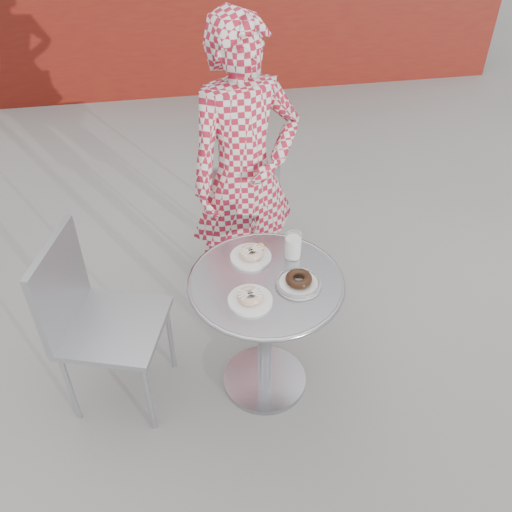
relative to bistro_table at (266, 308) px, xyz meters
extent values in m
plane|color=#A2A09A|center=(-0.02, -0.02, -0.54)|extent=(60.00, 60.00, 0.00)
cube|color=maroon|center=(-0.02, 3.66, -0.04)|extent=(6.02, 0.20, 1.00)
cylinder|color=#B6B6BA|center=(0.00, 0.00, -0.53)|extent=(0.43, 0.43, 0.03)
cylinder|color=#B6B6BA|center=(0.00, 0.00, -0.18)|extent=(0.07, 0.07, 0.69)
cylinder|color=#B6B6BA|center=(0.00, 0.00, 0.16)|extent=(0.69, 0.69, 0.02)
torus|color=#B6B6BA|center=(0.00, 0.00, 0.16)|extent=(0.71, 0.71, 0.02)
cube|color=#A6A8AD|center=(0.03, 0.96, -0.12)|extent=(0.44, 0.44, 0.03)
cube|color=#A6A8AD|center=(0.01, 0.77, 0.09)|extent=(0.40, 0.07, 0.40)
cube|color=#A6A8AD|center=(-0.70, 0.06, -0.06)|extent=(0.56, 0.56, 0.03)
cube|color=#A6A8AD|center=(-0.91, 0.12, 0.18)|extent=(0.17, 0.43, 0.45)
imported|color=#A6192E|center=(0.01, 0.68, 0.30)|extent=(0.70, 0.56, 1.68)
cylinder|color=white|center=(-0.04, 0.17, 0.18)|extent=(0.19, 0.19, 0.01)
torus|color=#BD7549|center=(-0.04, 0.17, 0.21)|extent=(0.11, 0.11, 0.04)
sphere|color=#B77A3F|center=(0.01, 0.20, 0.21)|extent=(0.04, 0.04, 0.04)
cylinder|color=white|center=(-0.09, -0.12, 0.18)|extent=(0.19, 0.19, 0.01)
torus|color=#BD7549|center=(-0.09, -0.12, 0.21)|extent=(0.11, 0.11, 0.04)
cylinder|color=white|center=(0.14, -0.05, 0.18)|extent=(0.20, 0.20, 0.01)
torus|color=black|center=(0.14, -0.05, 0.21)|extent=(0.12, 0.12, 0.04)
torus|color=black|center=(0.14, -0.05, 0.19)|extent=(0.21, 0.21, 0.02)
cylinder|color=white|center=(0.15, 0.15, 0.23)|extent=(0.07, 0.07, 0.11)
cylinder|color=white|center=(0.15, 0.15, 0.24)|extent=(0.08, 0.08, 0.13)
camera|label=1|loc=(-0.35, -1.83, 1.90)|focal=40.00mm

